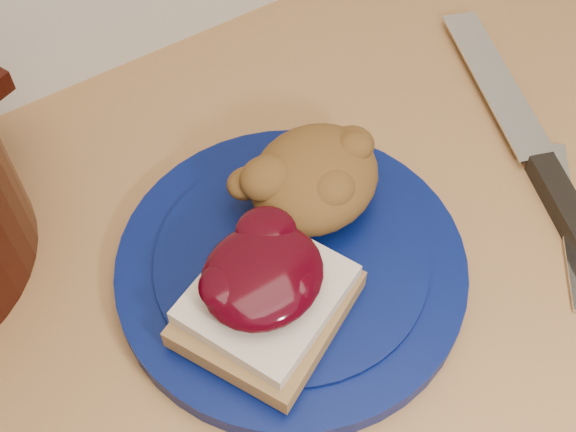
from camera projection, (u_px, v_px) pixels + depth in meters
plate at (291, 266)px, 0.60m from camera, size 0.37×0.37×0.02m
sandwich at (265, 293)px, 0.54m from camera, size 0.16×0.15×0.06m
stuffing_mound at (314, 178)px, 0.60m from camera, size 0.15×0.14×0.06m
chef_knife at (547, 175)px, 0.66m from camera, size 0.15×0.33×0.02m
butter_knife at (569, 221)px, 0.63m from camera, size 0.12×0.15×0.00m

